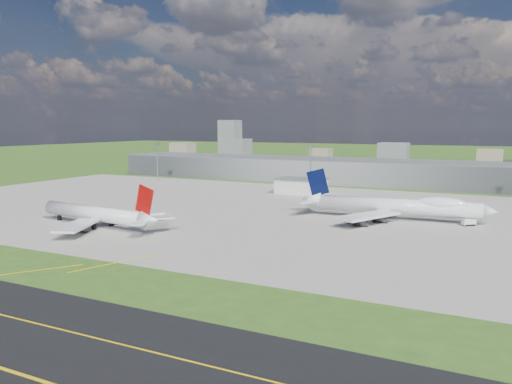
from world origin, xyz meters
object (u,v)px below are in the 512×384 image
at_px(airliner_blue_quad, 397,206).
at_px(van_white_near, 351,220).
at_px(tug_yellow, 92,212).
at_px(airliner_red_twin, 97,215).
at_px(van_white_far, 469,223).

distance_m(airliner_blue_quad, van_white_near, 21.08).
bearing_deg(tug_yellow, van_white_near, 1.00).
bearing_deg(tug_yellow, airliner_red_twin, -56.86).
xyz_separation_m(airliner_red_twin, van_white_near, (83.36, 49.44, -3.41)).
xyz_separation_m(airliner_blue_quad, van_white_near, (-14.95, -14.25, -4.25)).
height_order(van_white_near, van_white_far, van_white_far).
xyz_separation_m(airliner_red_twin, tug_yellow, (-21.49, 19.17, -3.78)).
relative_size(airliner_red_twin, van_white_near, 12.16).
bearing_deg(tug_yellow, airliner_blue_quad, 5.28).
distance_m(van_white_near, van_white_far, 43.86).
relative_size(van_white_near, van_white_far, 0.98).
distance_m(tug_yellow, van_white_near, 109.12).
relative_size(airliner_blue_quad, tug_yellow, 19.52).
bearing_deg(van_white_near, van_white_far, -79.71).
relative_size(airliner_blue_quad, van_white_near, 14.46).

